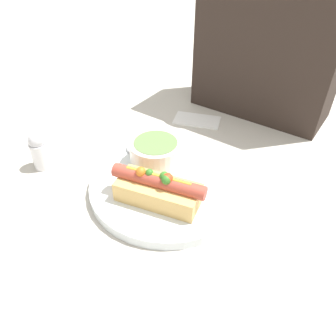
# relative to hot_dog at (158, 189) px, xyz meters

# --- Properties ---
(ground_plane) EXTENTS (4.00, 4.00, 0.00)m
(ground_plane) POSITION_rel_hot_dog_xyz_m (-0.02, 0.05, -0.04)
(ground_plane) COLOR #BCB7AD
(dinner_plate) EXTENTS (0.29, 0.29, 0.02)m
(dinner_plate) POSITION_rel_hot_dog_xyz_m (-0.02, 0.05, -0.03)
(dinner_plate) COLOR white
(dinner_plate) RESTS_ON ground_plane
(hot_dog) EXTENTS (0.16, 0.09, 0.06)m
(hot_dog) POSITION_rel_hot_dog_xyz_m (0.00, 0.00, 0.00)
(hot_dog) COLOR #DBAD60
(hot_dog) RESTS_ON dinner_plate
(soup_bowl) EXTENTS (0.10, 0.10, 0.05)m
(soup_bowl) POSITION_rel_hot_dog_xyz_m (-0.07, 0.08, 0.00)
(soup_bowl) COLOR silver
(soup_bowl) RESTS_ON dinner_plate
(spoon) EXTENTS (0.12, 0.11, 0.01)m
(spoon) POSITION_rel_hot_dog_xyz_m (-0.12, 0.07, -0.02)
(spoon) COLOR #B7B7BC
(spoon) RESTS_ON dinner_plate
(napkin) EXTENTS (0.13, 0.10, 0.01)m
(napkin) POSITION_rel_hot_dog_xyz_m (-0.10, 0.29, -0.04)
(napkin) COLOR white
(napkin) RESTS_ON ground_plane
(salt_shaker) EXTENTS (0.04, 0.04, 0.08)m
(salt_shaker) POSITION_rel_hot_dog_xyz_m (-0.26, -0.04, -0.00)
(salt_shaker) COLOR silver
(salt_shaker) RESTS_ON ground_plane
(seated_diner) EXTENTS (0.32, 0.14, 0.45)m
(seated_diner) POSITION_rel_hot_dog_xyz_m (-0.00, 0.44, 0.15)
(seated_diner) COLOR #2D231E
(seated_diner) RESTS_ON ground_plane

